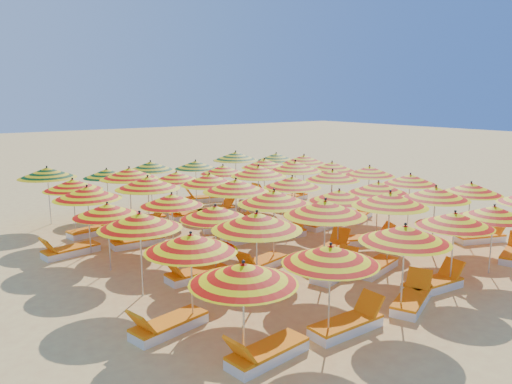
{
  "coord_description": "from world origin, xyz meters",
  "views": [
    {
      "loc": [
        -10.0,
        -13.24,
        4.88
      ],
      "look_at": [
        0.0,
        0.5,
        1.6
      ],
      "focal_mm": 35.0,
      "sensor_mm": 36.0,
      "label": 1
    }
  ],
  "objects_px": {
    "umbrella_11": "(471,189)",
    "lounger_17": "(70,250)",
    "umbrella_32": "(176,176)",
    "lounger_21": "(144,219)",
    "umbrella_9": "(390,199)",
    "umbrella_36": "(47,173)",
    "umbrella_16": "(378,187)",
    "lounger_0": "(266,353)",
    "umbrella_15": "(339,196)",
    "umbrella_28": "(295,166)",
    "lounger_24": "(257,204)",
    "lounger_7": "(375,267)",
    "umbrella_12": "(140,221)",
    "lounger_11": "(331,249)",
    "umbrella_23": "(369,171)",
    "umbrella_30": "(73,185)",
    "umbrella_35": "(304,159)",
    "umbrella_14": "(274,197)",
    "umbrella_8": "(325,208)",
    "umbrella_27": "(258,171)",
    "umbrella_10": "(436,193)",
    "umbrella_24": "(87,193)",
    "lounger_15": "(325,223)",
    "umbrella_1": "(331,254)",
    "lounger_9": "(195,274)",
    "umbrella_40": "(236,156)",
    "lounger_8": "(481,237)",
    "umbrella_0": "(243,274)",
    "umbrella_4": "(494,212)",
    "lounger_1": "(348,324)",
    "umbrella_22": "(332,175)",
    "lounger_10": "(260,263)",
    "umbrella_2": "(405,234)",
    "umbrella_21": "(292,182)",
    "umbrella_19": "(172,200)",
    "umbrella_6": "(191,243)",
    "umbrella_37": "(107,173)",
    "lounger_13": "(245,237)",
    "umbrella_7": "(257,221)",
    "lounger_3": "(434,284)",
    "umbrella_13": "(215,212)",
    "lounger_18": "(136,241)",
    "umbrella_39": "(196,165)",
    "umbrella_38": "(151,166)",
    "lounger_16": "(359,215)",
    "lounger_23": "(216,210)",
    "lounger_20": "(94,231)",
    "lounger_19": "(228,227)",
    "lounger_27": "(267,192)",
    "umbrella_34": "(264,163)",
    "lounger_14": "(283,233)",
    "lounger_5": "(168,325)",
    "lounger_6": "(335,271)"
  },
  "relations": [
    {
      "from": "umbrella_11",
      "to": "lounger_17",
      "type": "xyz_separation_m",
      "value": [
        -11.16,
        6.57,
        -1.73
      ]
    },
    {
      "from": "umbrella_32",
      "to": "lounger_21",
      "type": "bearing_deg",
      "value": 168.89
    },
    {
      "from": "umbrella_9",
      "to": "umbrella_36",
      "type": "relative_size",
      "value": 0.93
    },
    {
      "from": "umbrella_16",
      "to": "lounger_0",
      "type": "relative_size",
      "value": 1.24
    },
    {
      "from": "umbrella_15",
      "to": "umbrella_28",
      "type": "relative_size",
      "value": 0.8
    },
    {
      "from": "lounger_24",
      "to": "lounger_7",
      "type": "bearing_deg",
      "value": -113.47
    },
    {
      "from": "umbrella_12",
      "to": "lounger_11",
      "type": "xyz_separation_m",
      "value": [
        6.11,
        -0.4,
        -1.76
      ]
    },
    {
      "from": "umbrella_16",
      "to": "umbrella_23",
      "type": "xyz_separation_m",
      "value": [
        2.32,
        2.43,
        0.06
      ]
    },
    {
      "from": "umbrella_23",
      "to": "lounger_21",
      "type": "relative_size",
      "value": 1.48
    },
    {
      "from": "umbrella_30",
      "to": "umbrella_35",
      "type": "distance_m",
      "value": 10.72
    },
    {
      "from": "umbrella_12",
      "to": "umbrella_14",
      "type": "xyz_separation_m",
      "value": [
        4.12,
        -0.02,
        0.09
      ]
    },
    {
      "from": "umbrella_8",
      "to": "umbrella_27",
      "type": "xyz_separation_m",
      "value": [
        2.42,
        6.21,
        0.01
      ]
    },
    {
      "from": "umbrella_10",
      "to": "lounger_0",
      "type": "relative_size",
      "value": 1.43
    },
    {
      "from": "umbrella_24",
      "to": "lounger_15",
      "type": "height_order",
      "value": "umbrella_24"
    },
    {
      "from": "umbrella_1",
      "to": "lounger_9",
      "type": "height_order",
      "value": "umbrella_1"
    },
    {
      "from": "umbrella_9",
      "to": "umbrella_40",
      "type": "height_order",
      "value": "umbrella_40"
    },
    {
      "from": "lounger_15",
      "to": "lounger_24",
      "type": "height_order",
      "value": "same"
    },
    {
      "from": "lounger_8",
      "to": "umbrella_0",
      "type": "bearing_deg",
      "value": -149.48
    },
    {
      "from": "umbrella_4",
      "to": "lounger_1",
      "type": "bearing_deg",
      "value": -178.73
    },
    {
      "from": "umbrella_8",
      "to": "umbrella_35",
      "type": "xyz_separation_m",
      "value": [
        6.72,
        8.44,
        -0.08
      ]
    },
    {
      "from": "umbrella_35",
      "to": "lounger_15",
      "type": "bearing_deg",
      "value": -122.22
    },
    {
      "from": "umbrella_8",
      "to": "umbrella_35",
      "type": "relative_size",
      "value": 0.99
    },
    {
      "from": "umbrella_22",
      "to": "lounger_21",
      "type": "relative_size",
      "value": 1.5
    },
    {
      "from": "lounger_7",
      "to": "lounger_10",
      "type": "height_order",
      "value": "same"
    },
    {
      "from": "umbrella_2",
      "to": "umbrella_21",
      "type": "xyz_separation_m",
      "value": [
        2.29,
        6.57,
        0.01
      ]
    },
    {
      "from": "umbrella_16",
      "to": "umbrella_19",
      "type": "distance_m",
      "value": 6.9
    },
    {
      "from": "umbrella_23",
      "to": "lounger_10",
      "type": "bearing_deg",
      "value": -161.75
    },
    {
      "from": "umbrella_6",
      "to": "umbrella_16",
      "type": "xyz_separation_m",
      "value": [
        8.23,
        1.97,
        0.0
      ]
    },
    {
      "from": "umbrella_37",
      "to": "umbrella_9",
      "type": "bearing_deg",
      "value": -68.67
    },
    {
      "from": "umbrella_4",
      "to": "lounger_13",
      "type": "bearing_deg",
      "value": 119.53
    },
    {
      "from": "umbrella_7",
      "to": "lounger_3",
      "type": "height_order",
      "value": "umbrella_7"
    },
    {
      "from": "umbrella_12",
      "to": "lounger_1",
      "type": "relative_size",
      "value": 1.25
    },
    {
      "from": "umbrella_13",
      "to": "lounger_18",
      "type": "distance_m",
      "value": 4.31
    },
    {
      "from": "umbrella_11",
      "to": "umbrella_7",
      "type": "bearing_deg",
      "value": 178.34
    },
    {
      "from": "umbrella_39",
      "to": "lounger_0",
      "type": "height_order",
      "value": "umbrella_39"
    },
    {
      "from": "umbrella_38",
      "to": "umbrella_16",
      "type": "bearing_deg",
      "value": -64.24
    },
    {
      "from": "lounger_16",
      "to": "lounger_23",
      "type": "xyz_separation_m",
      "value": [
        -4.19,
        4.18,
        0.0
      ]
    },
    {
      "from": "umbrella_30",
      "to": "lounger_24",
      "type": "relative_size",
      "value": 1.18
    },
    {
      "from": "umbrella_8",
      "to": "lounger_20",
      "type": "relative_size",
      "value": 1.43
    },
    {
      "from": "lounger_17",
      "to": "umbrella_15",
      "type": "bearing_deg",
      "value": 139.01
    },
    {
      "from": "umbrella_30",
      "to": "lounger_19",
      "type": "relative_size",
      "value": 1.17
    },
    {
      "from": "umbrella_19",
      "to": "lounger_27",
      "type": "xyz_separation_m",
      "value": [
        8.25,
        6.05,
        -1.63
      ]
    },
    {
      "from": "umbrella_11",
      "to": "lounger_9",
      "type": "distance_m",
      "value": 9.49
    },
    {
      "from": "umbrella_34",
      "to": "umbrella_38",
      "type": "height_order",
      "value": "same"
    },
    {
      "from": "umbrella_14",
      "to": "lounger_14",
      "type": "xyz_separation_m",
      "value": [
        1.96,
        1.97,
        -1.84
      ]
    },
    {
      "from": "umbrella_37",
      "to": "lounger_0",
      "type": "height_order",
      "value": "umbrella_37"
    },
    {
      "from": "lounger_5",
      "to": "umbrella_2",
      "type": "bearing_deg",
      "value": 141.85
    },
    {
      "from": "umbrella_11",
      "to": "lounger_5",
      "type": "relative_size",
      "value": 1.43
    },
    {
      "from": "lounger_6",
      "to": "lounger_18",
      "type": "xyz_separation_m",
      "value": [
        -3.31,
        5.91,
        0.0
      ]
    },
    {
      "from": "umbrella_22",
      "to": "lounger_27",
      "type": "xyz_separation_m",
      "value": [
        1.53,
        6.09,
        -1.77
      ]
    }
  ]
}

